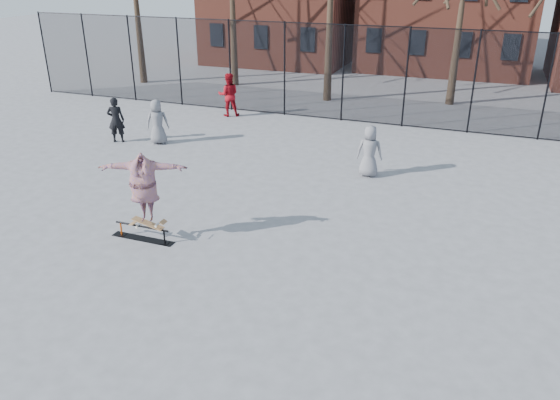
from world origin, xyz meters
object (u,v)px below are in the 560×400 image
at_px(bystander_red, 229,95).
at_px(bystander_extra, 369,151).
at_px(skate_rail, 143,234).
at_px(skater, 144,191).
at_px(bystander_grey, 157,122).
at_px(bystander_black, 116,120).
at_px(skateboard, 148,225).

bearing_deg(bystander_red, bystander_extra, 118.19).
bearing_deg(skate_rail, bystander_red, 104.89).
relative_size(skate_rail, skater, 0.80).
bearing_deg(bystander_grey, skate_rail, 91.31).
bearing_deg(skate_rail, bystander_black, 129.77).
distance_m(bystander_grey, bystander_red, 4.59).
xyz_separation_m(skater, bystander_black, (-5.54, 6.42, -0.48)).
xyz_separation_m(skateboard, bystander_black, (-5.54, 6.42, 0.43)).
xyz_separation_m(skateboard, bystander_grey, (-3.97, 6.79, 0.41)).
distance_m(bystander_grey, bystander_black, 1.61).
bearing_deg(bystander_red, skater, 78.72).
bearing_deg(skate_rail, skater, 0.00).
height_order(skate_rail, skater, skater).
xyz_separation_m(skater, bystander_grey, (-3.97, 6.79, -0.50)).
bearing_deg(bystander_extra, skateboard, 51.20).
distance_m(skateboard, bystander_extra, 7.49).
xyz_separation_m(skateboard, skater, (0.00, 0.00, 0.91)).
bearing_deg(skateboard, bystander_grey, 120.33).
xyz_separation_m(bystander_black, bystander_extra, (9.66, -0.18, -0.03)).
distance_m(skate_rail, skater, 1.21).
distance_m(bystander_black, bystander_red, 5.43).
bearing_deg(bystander_black, bystander_red, -140.31).
xyz_separation_m(bystander_red, bystander_extra, (7.33, -5.08, -0.11)).
height_order(skateboard, bystander_black, bystander_black).
height_order(bystander_black, bystander_extra, bystander_black).
height_order(skateboard, bystander_grey, bystander_grey).
distance_m(skater, bystander_extra, 7.50).
xyz_separation_m(bystander_grey, bystander_extra, (8.10, -0.55, -0.01)).
height_order(skater, bystander_grey, skater).
bearing_deg(skater, skate_rail, 159.77).
relative_size(skateboard, bystander_grey, 0.53).
height_order(bystander_grey, bystander_black, bystander_black).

